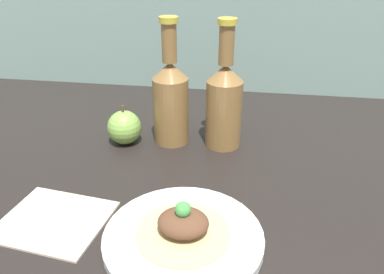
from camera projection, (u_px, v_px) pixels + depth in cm
name	position (u px, v px, depth cm)	size (l,w,h in cm)	color
ground_plane	(215.00, 195.00, 71.11)	(180.00, 110.00, 4.00)	black
plate	(183.00, 237.00, 56.80)	(24.40, 24.40, 1.94)	white
plated_food	(183.00, 225.00, 55.76)	(14.38, 14.38, 5.78)	#D6BC7F
cider_bottle_left	(171.00, 99.00, 81.95)	(7.87, 7.87, 27.76)	olive
cider_bottle_right	(226.00, 102.00, 80.31)	(7.87, 7.87, 27.76)	olive
apple	(124.00, 127.00, 84.06)	(7.66, 7.66, 9.13)	#84B74C
napkin	(54.00, 219.00, 61.27)	(18.43, 16.30, 0.80)	beige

